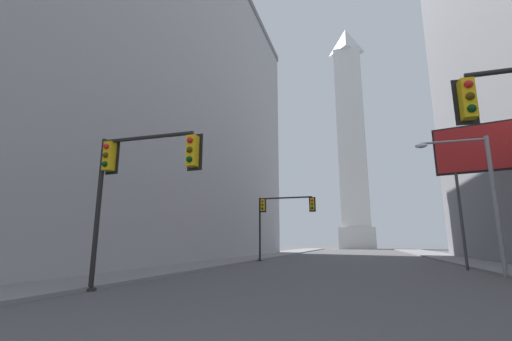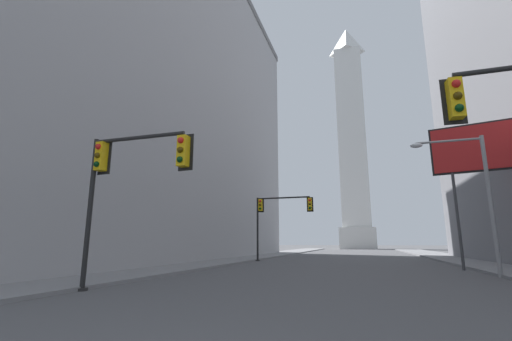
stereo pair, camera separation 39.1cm
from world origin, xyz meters
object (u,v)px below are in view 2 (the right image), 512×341
at_px(traffic_light_near_left, 124,172).
at_px(traffic_light_mid_left, 276,212).
at_px(billboard_sign, 494,149).
at_px(obelisk, 352,136).
at_px(street_lamp, 474,186).

height_order(traffic_light_near_left, traffic_light_mid_left, traffic_light_mid_left).
bearing_deg(traffic_light_near_left, billboard_sign, 40.04).
bearing_deg(traffic_light_near_left, obelisk, 85.40).
height_order(traffic_light_mid_left, street_lamp, street_lamp).
height_order(traffic_light_mid_left, billboard_sign, billboard_sign).
relative_size(traffic_light_near_left, traffic_light_mid_left, 0.96).
bearing_deg(billboard_sign, traffic_light_mid_left, 156.48).
distance_m(obelisk, street_lamp, 76.06).
height_order(traffic_light_near_left, street_lamp, street_lamp).
relative_size(obelisk, street_lamp, 8.56).
xyz_separation_m(traffic_light_near_left, street_lamp, (13.82, 9.81, 0.34)).
distance_m(street_lamp, billboard_sign, 5.28).
height_order(obelisk, traffic_light_mid_left, obelisk).
bearing_deg(street_lamp, obelisk, 95.82).
bearing_deg(street_lamp, traffic_light_mid_left, 141.30).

